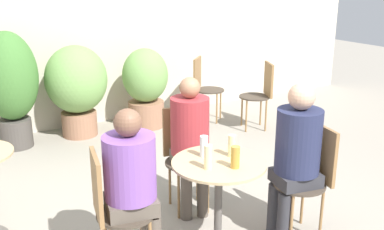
{
  "coord_description": "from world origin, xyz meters",
  "views": [
    {
      "loc": [
        -1.57,
        -2.38,
        2.06
      ],
      "look_at": [
        0.1,
        0.56,
        1.0
      ],
      "focal_mm": 42.0,
      "sensor_mm": 36.0,
      "label": 1
    }
  ],
  "objects_px": {
    "seated_person_0": "(296,149)",
    "potted_plant_0": "(10,82)",
    "bistro_chair_1": "(185,148)",
    "beer_glass_0": "(232,146)",
    "potted_plant_2": "(145,84)",
    "seated_person_2": "(132,178)",
    "beer_glass_1": "(204,146)",
    "cafe_table_near": "(219,186)",
    "bistro_chair_3": "(262,90)",
    "bistro_chair_2": "(111,203)",
    "bistro_chair_4": "(203,83)",
    "seated_person_1": "(190,135)",
    "potted_plant_1": "(77,84)",
    "bistro_chair_0": "(311,171)",
    "beer_glass_2": "(208,157)",
    "beer_glass_3": "(235,157)"
  },
  "relations": [
    {
      "from": "seated_person_0",
      "to": "potted_plant_0",
      "type": "relative_size",
      "value": 0.9
    },
    {
      "from": "bistro_chair_1",
      "to": "beer_glass_0",
      "type": "bearing_deg",
      "value": -79.74
    },
    {
      "from": "seated_person_0",
      "to": "potted_plant_2",
      "type": "xyz_separation_m",
      "value": [
        0.13,
        3.16,
        -0.16
      ]
    },
    {
      "from": "seated_person_2",
      "to": "beer_glass_1",
      "type": "height_order",
      "value": "seated_person_2"
    },
    {
      "from": "cafe_table_near",
      "to": "seated_person_2",
      "type": "bearing_deg",
      "value": 169.51
    },
    {
      "from": "cafe_table_near",
      "to": "seated_person_2",
      "type": "relative_size",
      "value": 0.62
    },
    {
      "from": "bistro_chair_3",
      "to": "seated_person_2",
      "type": "distance_m",
      "value": 3.43
    },
    {
      "from": "beer_glass_0",
      "to": "potted_plant_0",
      "type": "xyz_separation_m",
      "value": [
        -1.12,
        3.06,
        -0.01
      ]
    },
    {
      "from": "bistro_chair_2",
      "to": "bistro_chair_4",
      "type": "xyz_separation_m",
      "value": [
        2.39,
        2.75,
        0.0
      ]
    },
    {
      "from": "seated_person_1",
      "to": "seated_person_2",
      "type": "height_order",
      "value": "seated_person_1"
    },
    {
      "from": "bistro_chair_1",
      "to": "beer_glass_0",
      "type": "relative_size",
      "value": 5.47
    },
    {
      "from": "beer_glass_1",
      "to": "potted_plant_0",
      "type": "bearing_deg",
      "value": 107.42
    },
    {
      "from": "bistro_chair_3",
      "to": "bistro_chair_4",
      "type": "bearing_deg",
      "value": -122.42
    },
    {
      "from": "seated_person_0",
      "to": "beer_glass_1",
      "type": "bearing_deg",
      "value": -100.47
    },
    {
      "from": "beer_glass_0",
      "to": "potted_plant_1",
      "type": "relative_size",
      "value": 0.14
    },
    {
      "from": "seated_person_1",
      "to": "potted_plant_1",
      "type": "distance_m",
      "value": 2.52
    },
    {
      "from": "bistro_chair_1",
      "to": "potted_plant_0",
      "type": "height_order",
      "value": "potted_plant_0"
    },
    {
      "from": "bistro_chair_3",
      "to": "seated_person_0",
      "type": "height_order",
      "value": "seated_person_0"
    },
    {
      "from": "bistro_chair_0",
      "to": "beer_glass_2",
      "type": "xyz_separation_m",
      "value": [
        -0.92,
        0.08,
        0.28
      ]
    },
    {
      "from": "beer_glass_0",
      "to": "potted_plant_2",
      "type": "height_order",
      "value": "potted_plant_2"
    },
    {
      "from": "beer_glass_1",
      "to": "beer_glass_3",
      "type": "relative_size",
      "value": 1.01
    },
    {
      "from": "seated_person_1",
      "to": "potted_plant_1",
      "type": "relative_size",
      "value": 1.03
    },
    {
      "from": "potted_plant_0",
      "to": "bistro_chair_0",
      "type": "bearing_deg",
      "value": -61.6
    },
    {
      "from": "potted_plant_0",
      "to": "bistro_chair_2",
      "type": "bearing_deg",
      "value": -86.34
    },
    {
      "from": "bistro_chair_4",
      "to": "potted_plant_0",
      "type": "xyz_separation_m",
      "value": [
        -2.58,
        0.21,
        0.27
      ]
    },
    {
      "from": "beer_glass_3",
      "to": "bistro_chair_3",
      "type": "bearing_deg",
      "value": 48.28
    },
    {
      "from": "potted_plant_2",
      "to": "bistro_chair_3",
      "type": "bearing_deg",
      "value": -32.99
    },
    {
      "from": "seated_person_1",
      "to": "beer_glass_3",
      "type": "xyz_separation_m",
      "value": [
        -0.08,
        -0.78,
        0.09
      ]
    },
    {
      "from": "beer_glass_3",
      "to": "seated_person_0",
      "type": "bearing_deg",
      "value": 2.47
    },
    {
      "from": "beer_glass_3",
      "to": "potted_plant_2",
      "type": "bearing_deg",
      "value": 77.26
    },
    {
      "from": "seated_person_1",
      "to": "seated_person_2",
      "type": "xyz_separation_m",
      "value": [
        -0.75,
        -0.52,
        -0.02
      ]
    },
    {
      "from": "bistro_chair_1",
      "to": "potted_plant_2",
      "type": "distance_m",
      "value": 2.34
    },
    {
      "from": "seated_person_2",
      "to": "bistro_chair_3",
      "type": "bearing_deg",
      "value": -42.63
    },
    {
      "from": "cafe_table_near",
      "to": "potted_plant_1",
      "type": "distance_m",
      "value": 3.15
    },
    {
      "from": "bistro_chair_3",
      "to": "beer_glass_1",
      "type": "distance_m",
      "value": 2.97
    },
    {
      "from": "bistro_chair_2",
      "to": "seated_person_0",
      "type": "xyz_separation_m",
      "value": [
        1.42,
        -0.26,
        0.21
      ]
    },
    {
      "from": "seated_person_0",
      "to": "beer_glass_2",
      "type": "xyz_separation_m",
      "value": [
        -0.77,
        0.05,
        0.08
      ]
    },
    {
      "from": "cafe_table_near",
      "to": "potted_plant_1",
      "type": "xyz_separation_m",
      "value": [
        -0.17,
        3.14,
        0.14
      ]
    },
    {
      "from": "beer_glass_3",
      "to": "beer_glass_0",
      "type": "bearing_deg",
      "value": 61.72
    },
    {
      "from": "seated_person_2",
      "to": "bistro_chair_4",
      "type": "bearing_deg",
      "value": -28.43
    },
    {
      "from": "beer_glass_0",
      "to": "bistro_chair_2",
      "type": "bearing_deg",
      "value": 173.8
    },
    {
      "from": "bistro_chair_0",
      "to": "seated_person_1",
      "type": "height_order",
      "value": "seated_person_1"
    },
    {
      "from": "bistro_chair_4",
      "to": "beer_glass_2",
      "type": "height_order",
      "value": "beer_glass_2"
    },
    {
      "from": "bistro_chair_0",
      "to": "bistro_chair_4",
      "type": "xyz_separation_m",
      "value": [
        0.82,
        3.04,
        0.0
      ]
    },
    {
      "from": "bistro_chair_3",
      "to": "bistro_chair_4",
      "type": "height_order",
      "value": "same"
    },
    {
      "from": "seated_person_0",
      "to": "beer_glass_2",
      "type": "height_order",
      "value": "seated_person_0"
    },
    {
      "from": "potted_plant_0",
      "to": "potted_plant_2",
      "type": "height_order",
      "value": "potted_plant_0"
    },
    {
      "from": "bistro_chair_0",
      "to": "beer_glass_3",
      "type": "relative_size",
      "value": 5.74
    },
    {
      "from": "beer_glass_2",
      "to": "bistro_chair_1",
      "type": "bearing_deg",
      "value": 71.8
    },
    {
      "from": "seated_person_0",
      "to": "bistro_chair_0",
      "type": "bearing_deg",
      "value": 90.0
    }
  ]
}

